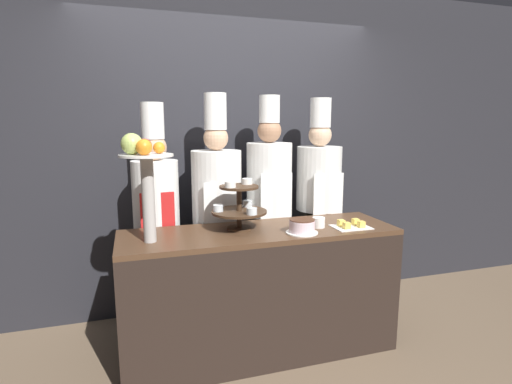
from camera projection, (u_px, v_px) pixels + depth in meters
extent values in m
plane|color=brown|center=(273.00, 373.00, 2.65)|extent=(14.00, 14.00, 0.00)
cube|color=#232328|center=(231.00, 150.00, 3.47)|extent=(10.00, 0.06, 2.80)
cube|color=black|center=(260.00, 294.00, 2.84)|extent=(1.91, 0.58, 0.87)
cube|color=#4C3321|center=(260.00, 232.00, 2.77)|extent=(1.91, 0.58, 0.03)
cylinder|color=#3D2819|center=(239.00, 228.00, 2.77)|extent=(0.17, 0.17, 0.02)
cylinder|color=#3D2819|center=(239.00, 208.00, 2.75)|extent=(0.04, 0.04, 0.31)
cylinder|color=#3D2819|center=(239.00, 212.00, 2.75)|extent=(0.38, 0.38, 0.02)
cylinder|color=#3D2819|center=(239.00, 187.00, 2.72)|extent=(0.27, 0.27, 0.02)
cylinder|color=silver|center=(218.00, 208.00, 2.73)|extent=(0.07, 0.07, 0.04)
cylinder|color=red|center=(218.00, 209.00, 2.73)|extent=(0.06, 0.06, 0.03)
cylinder|color=silver|center=(252.00, 211.00, 2.63)|extent=(0.07, 0.07, 0.04)
cylinder|color=green|center=(252.00, 212.00, 2.64)|extent=(0.06, 0.06, 0.03)
cylinder|color=silver|center=(247.00, 204.00, 2.88)|extent=(0.07, 0.07, 0.04)
cylinder|color=gold|center=(247.00, 204.00, 2.88)|extent=(0.06, 0.06, 0.03)
cylinder|color=white|center=(230.00, 184.00, 2.65)|extent=(0.07, 0.07, 0.04)
cylinder|color=white|center=(247.00, 181.00, 2.79)|extent=(0.07, 0.07, 0.04)
cylinder|color=#B2ADA8|center=(148.00, 200.00, 2.45)|extent=(0.08, 0.08, 0.53)
cylinder|color=white|center=(146.00, 155.00, 2.40)|extent=(0.32, 0.32, 0.01)
sphere|color=orange|center=(159.00, 148.00, 2.43)|extent=(0.07, 0.07, 0.07)
sphere|color=red|center=(145.00, 146.00, 2.46)|extent=(0.09, 0.09, 0.09)
sphere|color=#ADC160|center=(132.00, 144.00, 2.35)|extent=(0.13, 0.13, 0.13)
sphere|color=orange|center=(144.00, 147.00, 2.31)|extent=(0.09, 0.09, 0.09)
cylinder|color=white|center=(302.00, 232.00, 2.68)|extent=(0.22, 0.22, 0.01)
cylinder|color=silver|center=(302.00, 226.00, 2.68)|extent=(0.17, 0.17, 0.08)
cylinder|color=#472819|center=(302.00, 220.00, 2.67)|extent=(0.17, 0.17, 0.01)
cylinder|color=white|center=(319.00, 222.00, 2.82)|extent=(0.09, 0.09, 0.07)
cube|color=white|center=(351.00, 227.00, 2.83)|extent=(0.26, 0.19, 0.01)
cube|color=#EFCC56|center=(347.00, 226.00, 2.77)|extent=(0.04, 0.04, 0.04)
cube|color=#EFCC56|center=(361.00, 224.00, 2.80)|extent=(0.04, 0.04, 0.04)
cube|color=#EFCC56|center=(341.00, 223.00, 2.84)|extent=(0.04, 0.04, 0.04)
cube|color=#EFCC56|center=(355.00, 222.00, 2.88)|extent=(0.04, 0.04, 0.04)
cube|color=black|center=(160.00, 284.00, 3.10)|extent=(0.26, 0.14, 0.81)
cylinder|color=white|center=(156.00, 198.00, 2.98)|extent=(0.34, 0.34, 0.56)
cube|color=red|center=(158.00, 217.00, 2.85)|extent=(0.24, 0.01, 0.36)
sphere|color=tan|center=(154.00, 148.00, 2.92)|extent=(0.19, 0.19, 0.19)
cylinder|color=white|center=(152.00, 121.00, 2.88)|extent=(0.16, 0.16, 0.26)
cube|color=#28282D|center=(218.00, 274.00, 3.23)|extent=(0.29, 0.16, 0.85)
cylinder|color=white|center=(217.00, 188.00, 3.11)|extent=(0.39, 0.39, 0.58)
cube|color=white|center=(222.00, 207.00, 2.95)|extent=(0.27, 0.01, 0.37)
sphere|color=tan|center=(216.00, 138.00, 3.04)|extent=(0.19, 0.19, 0.19)
cylinder|color=white|center=(215.00, 112.00, 3.01)|extent=(0.17, 0.17, 0.27)
cube|color=black|center=(269.00, 266.00, 3.35)|extent=(0.27, 0.15, 0.89)
cylinder|color=white|center=(269.00, 179.00, 3.22)|extent=(0.36, 0.36, 0.59)
cube|color=white|center=(276.00, 197.00, 3.08)|extent=(0.25, 0.01, 0.37)
sphere|color=#A37556|center=(269.00, 131.00, 3.16)|extent=(0.19, 0.19, 0.19)
cylinder|color=white|center=(270.00, 109.00, 3.13)|extent=(0.16, 0.16, 0.21)
cube|color=#38332D|center=(317.00, 260.00, 3.48)|extent=(0.28, 0.15, 0.91)
cylinder|color=silver|center=(319.00, 178.00, 3.36)|extent=(0.37, 0.37, 0.53)
cube|color=white|center=(328.00, 194.00, 3.21)|extent=(0.26, 0.01, 0.34)
sphere|color=#DBB28E|center=(320.00, 135.00, 3.29)|extent=(0.19, 0.19, 0.19)
cylinder|color=white|center=(321.00, 113.00, 3.26)|extent=(0.17, 0.17, 0.24)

